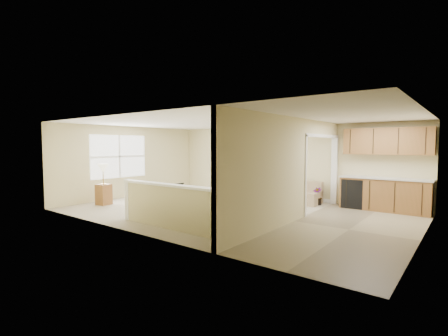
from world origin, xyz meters
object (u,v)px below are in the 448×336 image
Objects in this scene: loveseat at (295,192)px; small_plant at (317,197)px; piano_bench at (191,199)px; lamp_stand at (104,187)px; accent_table at (248,183)px; palm_plant at (236,180)px; piano at (162,184)px.

small_plant is at bearing 0.08° from loveseat.
piano_bench is 3.37m from loveseat.
loveseat reaches higher than small_plant.
loveseat is at bearing 41.17° from lamp_stand.
lamp_stand is at bearing -142.24° from loveseat.
lamp_stand reaches higher than accent_table.
palm_plant is (-0.18, 2.55, 0.35)m from piano_bench.
piano is 5.02m from small_plant.
palm_plant is at bearing -177.68° from small_plant.
lamp_stand is at bearing -151.19° from piano_bench.
piano is 1.17× the size of loveseat.
accent_table is 0.59× the size of palm_plant.
accent_table reaches higher than piano_bench.
piano_bench is 2.58m from palm_plant.
accent_table is at bearing 67.36° from piano.
piano is at bearing 60.96° from lamp_stand.
accent_table is 0.58× the size of lamp_stand.
loveseat is at bearing 51.35° from piano_bench.
loveseat is 2.30m from palm_plant.
piano reaches higher than accent_table.
piano_bench is 2.79m from lamp_stand.
loveseat is 6.03m from lamp_stand.
piano is 2.61× the size of accent_table.
palm_plant is at bearing 93.97° from piano_bench.
loveseat reaches higher than piano_bench.
palm_plant is at bearing -148.74° from accent_table.
accent_table is 4.88m from lamp_stand.
piano_bench is (1.56, -0.24, -0.33)m from piano.
piano is at bearing -150.28° from loveseat.
small_plant is (2.99, 0.12, -0.36)m from palm_plant.
accent_table is (0.19, 2.78, 0.23)m from piano_bench.
accent_table is at bearing 172.26° from loveseat.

